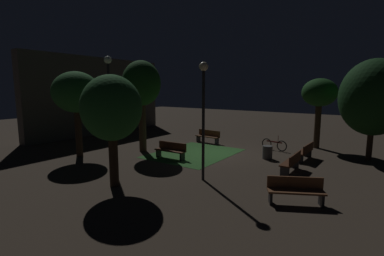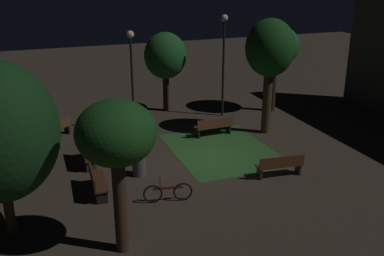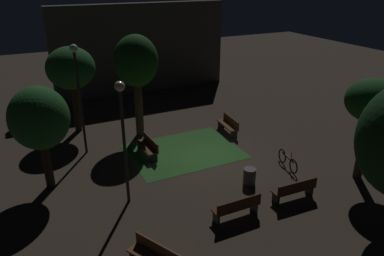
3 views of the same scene
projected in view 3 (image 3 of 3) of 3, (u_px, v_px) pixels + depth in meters
ground_plane at (206, 156)px, 17.62m from camera, size 60.00×60.00×0.00m
grass_lawn at (184, 151)px, 18.07m from camera, size 5.32×4.13×0.01m
bench_path_side at (237, 207)px, 12.97m from camera, size 1.80×0.48×0.88m
bench_front_left at (295, 189)px, 14.02m from camera, size 1.82×0.56×0.88m
bench_lawn_edge at (148, 146)px, 17.51m from camera, size 0.54×1.82×0.88m
bench_near_trees at (229, 124)px, 20.00m from camera, size 0.65×1.84×0.88m
tree_lawn_side at (136, 63)px, 18.39m from camera, size 2.26×2.26×5.38m
tree_back_left at (372, 103)px, 14.44m from camera, size 2.11×2.11×4.39m
tree_left_canopy at (71, 69)px, 19.05m from camera, size 2.53×2.53×4.69m
tree_tall_center at (39, 119)px, 13.92m from camera, size 2.27×2.27×4.29m
lamp_post_near_wall at (123, 124)px, 12.86m from camera, size 0.36×0.36×4.80m
lamp_post_plaza_west at (78, 83)px, 16.59m from camera, size 0.36×0.36×5.28m
trash_bin at (249, 176)px, 15.15m from camera, size 0.52×0.52×0.71m
bicycle at (288, 161)px, 16.44m from camera, size 0.37×1.66×0.93m
building_wall_backdrop at (142, 48)px, 26.21m from camera, size 12.63×0.80×6.25m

